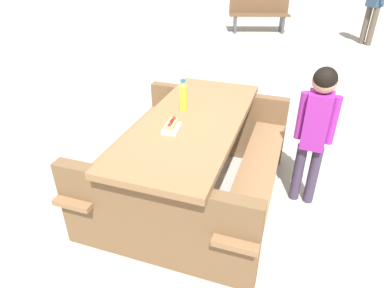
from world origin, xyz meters
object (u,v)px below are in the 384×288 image
child_in_coat (316,121)px  park_bench_far (259,13)px  soda_bottle (183,96)px  hotdog_tray (172,126)px  picnic_table (192,152)px

child_in_coat → park_bench_far: size_ratio=0.77×
soda_bottle → hotdog_tray: size_ratio=1.45×
picnic_table → hotdog_tray: bearing=-28.1°
picnic_table → park_bench_far: (-6.87, 0.22, 0.00)m
hotdog_tray → child_in_coat: 1.11m
picnic_table → child_in_coat: bearing=98.5°
soda_bottle → child_in_coat: 1.07m
picnic_table → hotdog_tray: 0.41m
picnic_table → soda_bottle: bearing=-146.3°
soda_bottle → park_bench_far: size_ratio=0.17×
child_in_coat → park_bench_far: 6.78m
park_bench_far → child_in_coat: bearing=6.2°
soda_bottle → park_bench_far: 6.73m
hotdog_tray → park_bench_far: 7.09m
child_in_coat → park_bench_far: bearing=-173.8°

